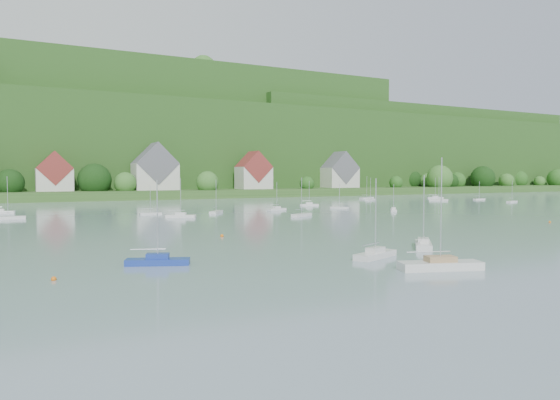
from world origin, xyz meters
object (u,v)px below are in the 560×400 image
at_px(near_sailboat_3, 423,244).
at_px(near_sailboat_2, 440,264).
at_px(near_sailboat_0, 375,254).
at_px(near_sailboat_1, 158,260).

bearing_deg(near_sailboat_3, near_sailboat_2, -176.44).
bearing_deg(near_sailboat_2, near_sailboat_3, 71.81).
xyz_separation_m(near_sailboat_0, near_sailboat_1, (-20.80, 5.98, -0.00)).
bearing_deg(near_sailboat_1, near_sailboat_2, -10.99).
xyz_separation_m(near_sailboat_1, near_sailboat_3, (30.45, -2.46, 0.01)).
bearing_deg(near_sailboat_1, near_sailboat_0, 5.78).
xyz_separation_m(near_sailboat_2, near_sailboat_3, (8.68, 11.58, -0.05)).
xyz_separation_m(near_sailboat_0, near_sailboat_2, (0.98, -8.06, 0.06)).
relative_size(near_sailboat_1, near_sailboat_3, 0.94).
distance_m(near_sailboat_1, near_sailboat_2, 25.91).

